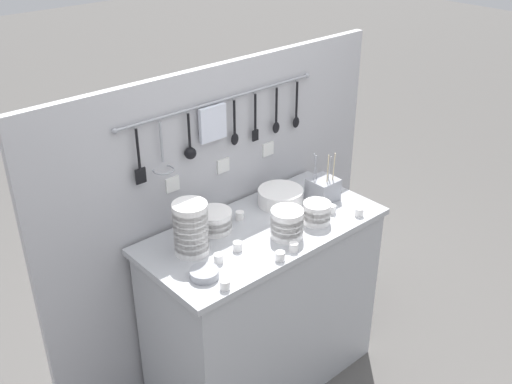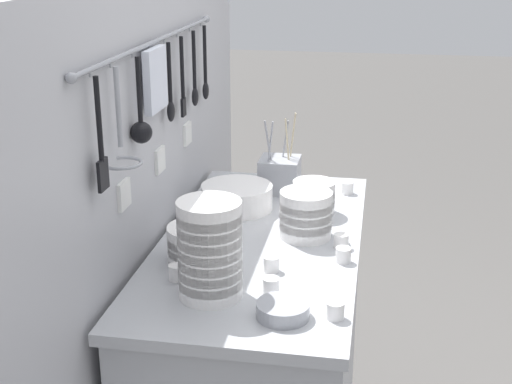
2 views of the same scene
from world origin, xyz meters
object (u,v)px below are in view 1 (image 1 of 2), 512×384
object	(u,v)px
cutlery_caddy	(323,189)
cup_beside_plates	(293,220)
cup_front_right	(294,247)
cup_edge_far	(190,233)
bowl_stack_wide_centre	(317,213)
bowl_stack_tall_left	(215,221)
steel_mixing_bowl	(204,274)
cup_back_left	(280,256)
cup_back_right	(219,258)
cup_by_caddy	(238,246)
bowl_stack_nested_right	(287,223)
cup_centre	(225,285)
bowl_stack_back_corner	(191,228)
cup_front_left	(332,209)
plate_stack	(281,197)
cup_mid_row	(240,215)
cup_edge_near	(359,212)

from	to	relation	value
cutlery_caddy	cup_beside_plates	world-z (taller)	cutlery_caddy
cup_front_right	cup_edge_far	distance (m)	0.48
bowl_stack_wide_centre	cup_edge_far	world-z (taller)	bowl_stack_wide_centre
bowl_stack_tall_left	cutlery_caddy	xyz separation A→B (m)	(0.59, -0.13, 0.01)
steel_mixing_bowl	cup_back_left	world-z (taller)	cup_back_left
cup_back_right	cup_by_caddy	bearing A→B (deg)	8.44
bowl_stack_tall_left	bowl_stack_nested_right	bearing A→B (deg)	-50.91
bowl_stack_tall_left	cup_centre	bearing A→B (deg)	-122.81
cup_back_left	cup_back_right	xyz separation A→B (m)	(-0.21, 0.16, 0.00)
cup_edge_far	bowl_stack_wide_centre	bearing A→B (deg)	-29.11
bowl_stack_tall_left	bowl_stack_back_corner	size ratio (longest dim) A/B	0.68
bowl_stack_back_corner	cup_front_left	xyz separation A→B (m)	(0.71, -0.18, -0.10)
plate_stack	cup_mid_row	size ratio (longest dim) A/B	5.52
bowl_stack_back_corner	cup_edge_near	bearing A→B (deg)	-19.70
steel_mixing_bowl	cup_front_right	xyz separation A→B (m)	(0.41, -0.11, 0.00)
steel_mixing_bowl	cup_mid_row	world-z (taller)	cup_mid_row
cup_by_caddy	cup_edge_far	world-z (taller)	same
steel_mixing_bowl	cup_back_right	size ratio (longest dim) A/B	2.97
cup_mid_row	cup_centre	xyz separation A→B (m)	(-0.40, -0.38, 0.00)
bowl_stack_nested_right	cutlery_caddy	bearing A→B (deg)	18.92
bowl_stack_back_corner	cup_centre	distance (m)	0.32
bowl_stack_back_corner	plate_stack	world-z (taller)	bowl_stack_back_corner
plate_stack	cup_centre	bearing A→B (deg)	-151.01
cup_by_caddy	cup_mid_row	distance (m)	0.27
cup_front_right	cutlery_caddy	bearing A→B (deg)	28.23
bowl_stack_tall_left	cup_back_right	xyz separation A→B (m)	(-0.15, -0.22, -0.03)
cup_back_left	cup_beside_plates	distance (m)	0.31
bowl_stack_tall_left	cup_edge_near	size ratio (longest dim) A/B	4.01
bowl_stack_back_corner	cup_front_left	size ratio (longest dim) A/B	5.87
cup_centre	cup_back_right	world-z (taller)	same
cup_mid_row	cup_back_right	bearing A→B (deg)	-144.37
bowl_stack_nested_right	cup_centre	distance (m)	0.48
cup_centre	cup_edge_far	size ratio (longest dim) A/B	1.00
cup_edge_near	cup_back_left	bearing A→B (deg)	-178.01
cutlery_caddy	cup_front_right	bearing A→B (deg)	-151.77
cup_front_right	cup_mid_row	bearing A→B (deg)	90.26
plate_stack	bowl_stack_back_corner	bearing A→B (deg)	-174.64
cup_front_left	cup_centre	world-z (taller)	same
cup_front_right	cup_by_caddy	bearing A→B (deg)	136.95
bowl_stack_wide_centre	cup_by_caddy	distance (m)	0.44
bowl_stack_tall_left	cup_back_right	world-z (taller)	bowl_stack_tall_left
cutlery_caddy	cup_edge_near	bearing A→B (deg)	-86.68
bowl_stack_back_corner	cup_mid_row	distance (m)	0.36
cup_edge_near	cup_centre	distance (m)	0.85
bowl_stack_nested_right	bowl_stack_back_corner	bearing A→B (deg)	155.23
cup_back_left	cup_front_right	bearing A→B (deg)	7.07
bowl_stack_wide_centre	cup_edge_far	xyz separation A→B (m)	(-0.53, 0.29, -0.03)
bowl_stack_nested_right	cup_centre	size ratio (longest dim) A/B	3.65
cup_by_caddy	cup_front_left	xyz separation A→B (m)	(0.56, -0.05, 0.00)
bowl_stack_nested_right	cup_mid_row	xyz separation A→B (m)	(-0.06, 0.26, -0.05)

